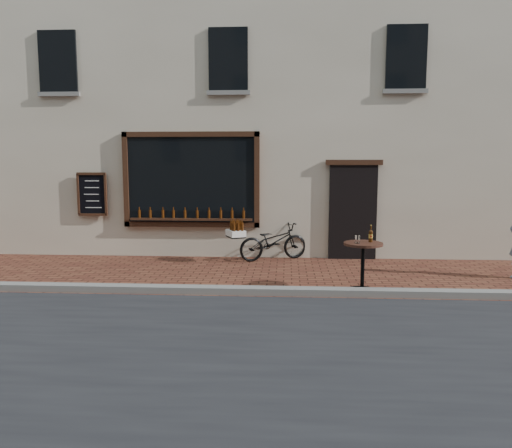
{
  "coord_description": "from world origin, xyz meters",
  "views": [
    {
      "loc": [
        0.37,
        -8.23,
        2.32
      ],
      "look_at": [
        -0.22,
        1.2,
        1.1
      ],
      "focal_mm": 35.0,
      "sensor_mm": 36.0,
      "label": 1
    }
  ],
  "objects": [
    {
      "name": "cargo_bicycle",
      "position": [
        0.02,
        3.19,
        0.45
      ],
      "size": [
        1.96,
        1.29,
        0.93
      ],
      "rotation": [
        0.0,
        0.0,
        2.0
      ],
      "color": "black",
      "rests_on": "ground"
    },
    {
      "name": "ground",
      "position": [
        0.0,
        0.0,
        0.0
      ],
      "size": [
        90.0,
        90.0,
        0.0
      ],
      "primitive_type": "plane",
      "color": "#4F2519",
      "rests_on": "ground"
    },
    {
      "name": "kerb",
      "position": [
        0.0,
        0.2,
        0.06
      ],
      "size": [
        90.0,
        0.25,
        0.12
      ],
      "primitive_type": "cube",
      "color": "slate",
      "rests_on": "ground"
    },
    {
      "name": "shop_building",
      "position": [
        0.0,
        6.5,
        5.0
      ],
      "size": [
        28.0,
        6.2,
        10.0
      ],
      "color": "beige",
      "rests_on": "ground"
    },
    {
      "name": "bistro_table",
      "position": [
        1.71,
        0.5,
        0.63
      ],
      "size": [
        0.68,
        0.68,
        1.17
      ],
      "color": "black",
      "rests_on": "ground"
    }
  ]
}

